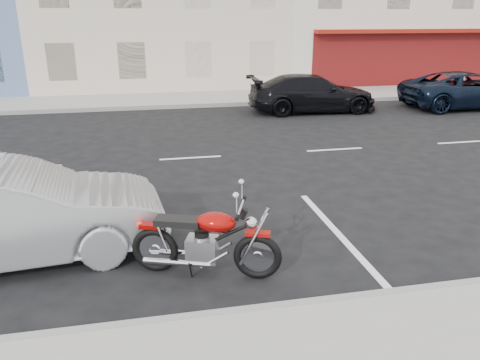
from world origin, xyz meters
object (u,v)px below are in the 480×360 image
(motorcycle, at_px, (260,247))
(suv_far, at_px, (466,90))
(car_far, at_px, (312,93))
(fire_hydrant, at_px, (462,81))
(sedan_silver, at_px, (8,214))

(motorcycle, relative_size, suv_far, 0.41)
(motorcycle, height_order, car_far, car_far)
(fire_hydrant, height_order, sedan_silver, sedan_silver)
(sedan_silver, distance_m, suv_far, 17.59)
(suv_far, bearing_deg, sedan_silver, 123.41)
(motorcycle, bearing_deg, fire_hydrant, 66.58)
(fire_hydrant, height_order, suv_far, suv_far)
(suv_far, distance_m, car_far, 6.32)
(car_far, bearing_deg, fire_hydrant, -67.68)
(fire_hydrant, height_order, car_far, car_far)
(fire_hydrant, relative_size, sedan_silver, 0.16)
(sedan_silver, bearing_deg, motorcycle, -116.02)
(fire_hydrant, relative_size, motorcycle, 0.35)
(fire_hydrant, xyz_separation_m, suv_far, (-2.47, -3.66, 0.18))
(car_far, bearing_deg, suv_far, -91.86)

